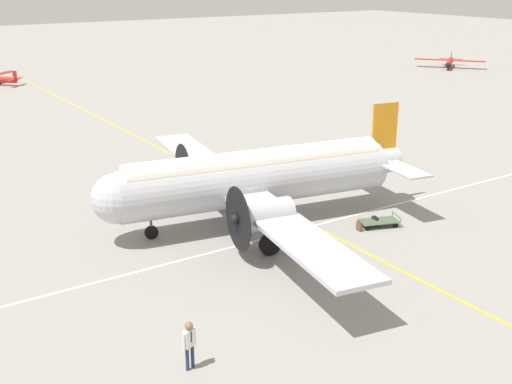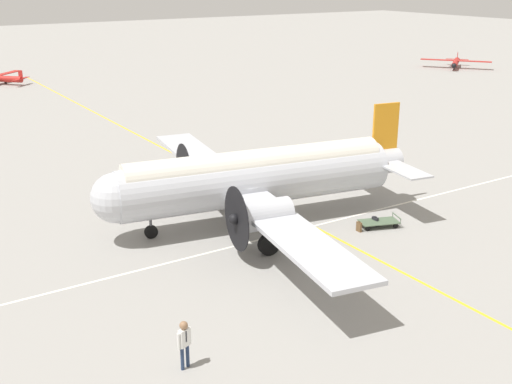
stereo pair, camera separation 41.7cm
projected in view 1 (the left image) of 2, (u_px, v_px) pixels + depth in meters
The scene contains 9 objects.
ground_plane at pixel (256, 222), 35.29m from camera, with size 300.00×300.00×0.00m, color gray.
apron_line_eastwest at pixel (289, 214), 36.47m from camera, with size 120.00×0.16×0.01m.
apron_line_northsouth at pixel (279, 235), 33.55m from camera, with size 0.16×120.00×0.01m.
airliner_main at pixel (248, 178), 34.28m from camera, with size 24.98×17.86×6.00m.
crew_foreground at pixel (189, 340), 21.89m from camera, with size 0.33×0.60×1.83m.
suitcase_near_door at pixel (375, 221), 34.79m from camera, with size 0.41×0.14×0.52m.
suitcase_upright_spare at pixel (359, 226), 33.97m from camera, with size 0.34×0.12×0.57m.
baggage_cart at pixel (379, 221), 34.62m from camera, with size 1.69×2.33×0.56m.
light_aircraft_distant at pixel (450, 62), 91.82m from camera, with size 8.37×7.33×1.90m.
Camera 1 is at (-27.46, 18.00, 13.03)m, focal length 45.00 mm.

